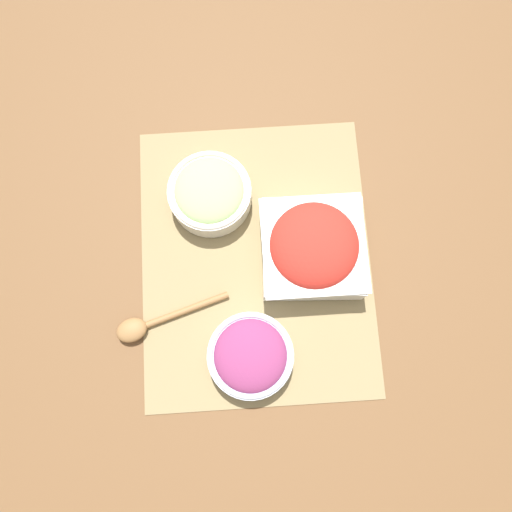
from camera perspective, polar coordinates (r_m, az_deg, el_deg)
name	(u,v)px	position (r m, az deg, el deg)	size (l,w,h in m)	color
ground_plane	(256,260)	(0.94, 0.00, -0.43)	(3.00, 3.00, 0.00)	brown
placemat	(256,260)	(0.93, 0.00, -0.41)	(0.53, 0.43, 0.00)	#937F56
cucumber_bowl	(210,193)	(0.93, -5.30, 7.17)	(0.15, 0.15, 0.07)	silver
tomato_bowl	(313,247)	(0.90, 6.55, 0.98)	(0.19, 0.19, 0.09)	white
onion_bowl	(250,356)	(0.88, -0.63, -11.32)	(0.15, 0.15, 0.06)	silver
wooden_spoon	(148,324)	(0.93, -12.26, -7.63)	(0.09, 0.21, 0.02)	#9E7042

